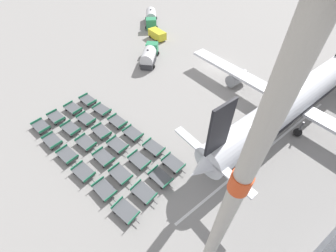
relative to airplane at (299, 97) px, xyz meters
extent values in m
plane|color=gray|center=(-16.92, 0.98, -3.42)|extent=(500.00, 500.00, 0.00)
cylinder|color=silver|center=(-0.04, 0.56, 0.18)|extent=(6.71, 39.17, 4.05)
cone|color=silver|center=(1.30, -18.89, 0.18)|extent=(4.17, 5.11, 3.85)
cube|color=black|center=(1.24, -18.13, 5.25)|extent=(0.49, 3.05, 6.09)
cube|color=silver|center=(1.26, -18.39, 0.79)|extent=(11.25, 1.77, 0.24)
cube|color=silver|center=(0.07, -1.00, -0.73)|extent=(40.10, 5.24, 0.44)
cylinder|color=gray|center=(-10.36, -1.31, -1.97)|extent=(2.37, 3.85, 2.12)
cube|color=black|center=(-0.04, 0.56, -0.53)|extent=(6.52, 35.29, 0.73)
cylinder|color=#56565B|center=(-0.87, 12.62, -1.83)|extent=(0.24, 0.24, 2.00)
sphere|color=black|center=(-0.87, 12.62, -2.83)|extent=(1.17, 1.17, 1.17)
cylinder|color=#56565B|center=(3.15, -3.13, -1.83)|extent=(0.24, 0.24, 2.00)
sphere|color=black|center=(3.15, -3.13, -2.83)|extent=(1.17, 1.17, 1.17)
cylinder|color=#56565B|center=(-2.69, -3.53, -1.83)|extent=(0.24, 0.24, 2.00)
sphere|color=black|center=(-2.69, -3.53, -2.83)|extent=(1.17, 1.17, 1.17)
cube|color=#2D8C5B|center=(-28.35, -7.73, -1.98)|extent=(2.97, 3.01, 2.07)
cube|color=#333338|center=(-25.22, -10.55, -2.84)|extent=(5.11, 4.93, 1.16)
cylinder|color=silver|center=(-25.22, -10.55, -1.66)|extent=(5.01, 4.86, 2.51)
sphere|color=#333338|center=(-25.22, -10.55, -0.41)|extent=(0.44, 0.44, 0.44)
sphere|color=black|center=(-27.41, -7.06, -2.97)|extent=(0.90, 0.90, 0.90)
sphere|color=black|center=(-28.92, -8.74, -2.97)|extent=(0.90, 0.90, 0.90)
sphere|color=black|center=(-23.42, -10.64, -2.97)|extent=(0.90, 0.90, 0.90)
sphere|color=black|center=(-24.94, -12.32, -2.97)|extent=(0.90, 0.90, 0.90)
cube|color=#2D8C5B|center=(-39.11, -1.33, -1.85)|extent=(3.15, 3.28, 2.33)
cube|color=#333338|center=(-43.33, 1.18, -2.83)|extent=(6.02, 4.99, 1.18)
cylinder|color=silver|center=(-43.33, 1.18, -1.62)|extent=(5.80, 4.88, 2.58)
sphere|color=#333338|center=(-43.33, 1.18, -0.34)|extent=(0.44, 0.44, 0.44)
sphere|color=black|center=(-39.98, -2.21, -2.97)|extent=(0.90, 0.90, 0.90)
sphere|color=black|center=(-38.75, -0.14, -2.97)|extent=(0.90, 0.90, 0.90)
sphere|color=black|center=(-45.33, 0.98, -2.97)|extent=(0.90, 0.90, 0.90)
sphere|color=black|center=(-44.10, 3.04, -2.97)|extent=(0.90, 0.90, 0.90)
cube|color=yellow|center=(-33.94, -2.90, -2.30)|extent=(4.60, 2.37, 1.70)
cube|color=#1E232D|center=(-36.15, -2.99, -2.00)|extent=(0.16, 1.85, 0.59)
sphere|color=black|center=(-35.45, -1.93, -3.12)|extent=(0.60, 0.60, 0.60)
sphere|color=black|center=(-35.36, -3.99, -3.12)|extent=(0.60, 0.60, 0.60)
sphere|color=black|center=(-32.52, -1.80, -3.12)|extent=(0.60, 0.60, 0.60)
sphere|color=black|center=(-32.43, -3.87, -3.12)|extent=(0.60, 0.60, 0.60)
cube|color=#515459|center=(-18.68, -32.69, -2.87)|extent=(3.03, 2.33, 0.10)
cube|color=#237F56|center=(-17.41, -32.37, -2.66)|extent=(0.50, 1.69, 0.32)
cube|color=#237F56|center=(-19.94, -33.01, -2.66)|extent=(0.50, 1.69, 0.32)
cube|color=#333338|center=(-17.03, -32.28, -2.99)|extent=(0.69, 0.23, 0.06)
sphere|color=black|center=(-17.58, -33.17, -3.24)|extent=(0.36, 0.36, 0.36)
sphere|color=black|center=(-17.94, -31.75, -3.24)|extent=(0.36, 0.36, 0.36)
sphere|color=black|center=(-19.41, -33.63, -3.24)|extent=(0.36, 0.36, 0.36)
sphere|color=black|center=(-19.77, -32.21, -3.24)|extent=(0.36, 0.36, 0.36)
cube|color=#515459|center=(-14.94, -32.07, -2.87)|extent=(3.02, 2.30, 0.10)
cube|color=#237F56|center=(-13.67, -31.77, -2.66)|extent=(0.48, 1.69, 0.32)
cube|color=#237F56|center=(-16.22, -32.38, -2.66)|extent=(0.48, 1.69, 0.32)
cube|color=#333338|center=(-13.29, -31.68, -2.99)|extent=(0.69, 0.22, 0.06)
sphere|color=black|center=(-13.86, -32.56, -3.24)|extent=(0.36, 0.36, 0.36)
sphere|color=black|center=(-14.20, -31.14, -3.24)|extent=(0.36, 0.36, 0.36)
sphere|color=black|center=(-15.69, -33.00, -3.24)|extent=(0.36, 0.36, 0.36)
sphere|color=black|center=(-16.03, -31.58, -3.24)|extent=(0.36, 0.36, 0.36)
cube|color=#515459|center=(-11.37, -31.12, -2.87)|extent=(3.05, 2.36, 0.10)
cube|color=#237F56|center=(-10.11, -30.78, -2.66)|extent=(0.52, 1.68, 0.32)
cube|color=#237F56|center=(-12.64, -31.46, -2.66)|extent=(0.52, 1.68, 0.32)
cube|color=#333338|center=(-9.73, -30.68, -2.99)|extent=(0.69, 0.24, 0.06)
sphere|color=black|center=(-10.27, -31.58, -3.24)|extent=(0.36, 0.36, 0.36)
sphere|color=black|center=(-10.65, -30.17, -3.24)|extent=(0.36, 0.36, 0.36)
sphere|color=black|center=(-12.09, -32.07, -3.24)|extent=(0.36, 0.36, 0.36)
sphere|color=black|center=(-12.47, -30.66, -3.24)|extent=(0.36, 0.36, 0.36)
cube|color=#515459|center=(-7.69, -30.29, -2.87)|extent=(3.07, 2.40, 0.10)
cube|color=#237F56|center=(-6.44, -29.93, -2.66)|extent=(0.55, 1.68, 0.32)
cube|color=#237F56|center=(-8.95, -30.65, -2.66)|extent=(0.55, 1.68, 0.32)
cube|color=#333338|center=(-6.06, -29.82, -2.99)|extent=(0.69, 0.25, 0.06)
sphere|color=black|center=(-6.58, -30.73, -3.24)|extent=(0.36, 0.36, 0.36)
sphere|color=black|center=(-6.99, -29.33, -3.24)|extent=(0.36, 0.36, 0.36)
sphere|color=black|center=(-8.40, -31.26, -3.24)|extent=(0.36, 0.36, 0.36)
sphere|color=black|center=(-8.80, -29.85, -3.24)|extent=(0.36, 0.36, 0.36)
cube|color=#515459|center=(-4.09, -29.14, -2.87)|extent=(2.99, 2.23, 0.10)
cube|color=#237F56|center=(-2.80, -28.88, -2.66)|extent=(0.42, 1.70, 0.32)
cube|color=#237F56|center=(-5.37, -29.40, -2.66)|extent=(0.42, 1.70, 0.32)
cube|color=#333338|center=(-2.42, -28.80, -2.99)|extent=(0.70, 0.20, 0.06)
sphere|color=black|center=(-3.02, -29.67, -3.24)|extent=(0.36, 0.36, 0.36)
sphere|color=black|center=(-3.31, -28.24, -3.24)|extent=(0.36, 0.36, 0.36)
sphere|color=black|center=(-4.86, -30.05, -3.24)|extent=(0.36, 0.36, 0.36)
sphere|color=black|center=(-5.16, -28.62, -3.24)|extent=(0.36, 0.36, 0.36)
cube|color=#515459|center=(-0.50, -28.29, -2.87)|extent=(3.07, 2.41, 0.10)
cube|color=#237F56|center=(0.76, -27.92, -2.66)|extent=(0.56, 1.67, 0.32)
cube|color=#237F56|center=(-1.75, -28.66, -2.66)|extent=(0.56, 1.67, 0.32)
cube|color=#333338|center=(1.13, -27.81, -2.99)|extent=(0.69, 0.26, 0.06)
sphere|color=black|center=(0.62, -28.73, -3.24)|extent=(0.36, 0.36, 0.36)
sphere|color=black|center=(0.20, -27.32, -3.24)|extent=(0.36, 0.36, 0.36)
sphere|color=black|center=(-1.19, -29.26, -3.24)|extent=(0.36, 0.36, 0.36)
sphere|color=black|center=(-1.61, -27.86, -3.24)|extent=(0.36, 0.36, 0.36)
cube|color=#515459|center=(-19.39, -30.33, -2.87)|extent=(3.01, 2.27, 0.10)
cube|color=#237F56|center=(-18.12, -30.05, -2.66)|extent=(0.45, 1.70, 0.32)
cube|color=#237F56|center=(-20.67, -30.62, -2.66)|extent=(0.45, 1.70, 0.32)
cube|color=#333338|center=(-17.74, -29.96, -2.99)|extent=(0.70, 0.21, 0.06)
sphere|color=black|center=(-18.31, -30.84, -3.24)|extent=(0.36, 0.36, 0.36)
sphere|color=black|center=(-18.63, -29.41, -3.24)|extent=(0.36, 0.36, 0.36)
sphere|color=black|center=(-20.15, -31.25, -3.24)|extent=(0.36, 0.36, 0.36)
sphere|color=black|center=(-20.47, -29.83, -3.24)|extent=(0.36, 0.36, 0.36)
cube|color=#515459|center=(-15.79, -29.24, -2.87)|extent=(3.07, 2.40, 0.10)
cube|color=#237F56|center=(-14.53, -28.88, -2.66)|extent=(0.55, 1.68, 0.32)
cube|color=#237F56|center=(-17.04, -29.60, -2.66)|extent=(0.55, 1.68, 0.32)
cube|color=#333338|center=(-14.16, -28.77, -2.99)|extent=(0.69, 0.25, 0.06)
sphere|color=black|center=(-14.68, -29.68, -3.24)|extent=(0.36, 0.36, 0.36)
sphere|color=black|center=(-15.08, -28.28, -3.24)|extent=(0.36, 0.36, 0.36)
sphere|color=black|center=(-16.49, -30.21, -3.24)|extent=(0.36, 0.36, 0.36)
sphere|color=black|center=(-16.90, -28.80, -3.24)|extent=(0.36, 0.36, 0.36)
cube|color=#515459|center=(-12.01, -28.39, -2.87)|extent=(3.07, 2.40, 0.10)
cube|color=#237F56|center=(-10.75, -28.03, -2.66)|extent=(0.55, 1.68, 0.32)
cube|color=#237F56|center=(-13.27, -28.76, -2.66)|extent=(0.55, 1.68, 0.32)
cube|color=#333338|center=(-10.38, -27.92, -2.99)|extent=(0.69, 0.25, 0.06)
sphere|color=black|center=(-10.90, -28.84, -3.24)|extent=(0.36, 0.36, 0.36)
sphere|color=black|center=(-11.31, -27.43, -3.24)|extent=(0.36, 0.36, 0.36)
sphere|color=black|center=(-12.71, -29.36, -3.24)|extent=(0.36, 0.36, 0.36)
sphere|color=black|center=(-13.12, -27.95, -3.24)|extent=(0.36, 0.36, 0.36)
cube|color=#515459|center=(-8.33, -27.41, -2.87)|extent=(3.01, 2.28, 0.10)
cube|color=#237F56|center=(-7.05, -27.12, -2.66)|extent=(0.46, 1.69, 0.32)
cube|color=#237F56|center=(-9.60, -27.70, -2.66)|extent=(0.46, 1.69, 0.32)
cube|color=#333338|center=(-6.67, -27.03, -2.99)|extent=(0.70, 0.22, 0.06)
sphere|color=black|center=(-7.25, -27.91, -3.24)|extent=(0.36, 0.36, 0.36)
sphere|color=black|center=(-7.57, -26.48, -3.24)|extent=(0.36, 0.36, 0.36)
sphere|color=black|center=(-9.08, -28.33, -3.24)|extent=(0.36, 0.36, 0.36)
sphere|color=black|center=(-9.41, -26.91, -3.24)|extent=(0.36, 0.36, 0.36)
cube|color=#515459|center=(-4.86, -26.73, -2.87)|extent=(3.00, 2.25, 0.10)
cube|color=#237F56|center=(-3.58, -26.45, -2.66)|extent=(0.44, 1.70, 0.32)
cube|color=#237F56|center=(-6.13, -27.00, -2.66)|extent=(0.44, 1.70, 0.32)
cube|color=#333338|center=(-3.20, -26.37, -2.99)|extent=(0.70, 0.21, 0.06)
sphere|color=black|center=(-3.78, -27.24, -3.24)|extent=(0.36, 0.36, 0.36)
sphere|color=black|center=(-4.09, -25.81, -3.24)|extent=(0.36, 0.36, 0.36)
sphere|color=black|center=(-5.62, -27.64, -3.24)|extent=(0.36, 0.36, 0.36)
sphere|color=black|center=(-5.93, -26.21, -3.24)|extent=(0.36, 0.36, 0.36)
cube|color=#515459|center=(-1.23, -25.63, -2.87)|extent=(3.05, 2.36, 0.10)
cube|color=#237F56|center=(0.03, -25.29, -2.66)|extent=(0.52, 1.68, 0.32)
cube|color=#237F56|center=(-2.50, -25.96, -2.66)|extent=(0.52, 1.68, 0.32)
cube|color=#333338|center=(0.41, -25.19, -2.99)|extent=(0.69, 0.24, 0.06)
sphere|color=black|center=(-0.13, -26.09, -3.24)|extent=(0.36, 0.36, 0.36)
sphere|color=black|center=(-0.51, -24.68, -3.24)|extent=(0.36, 0.36, 0.36)
sphere|color=black|center=(-1.96, -26.58, -3.24)|extent=(0.36, 0.36, 0.36)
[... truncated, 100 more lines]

